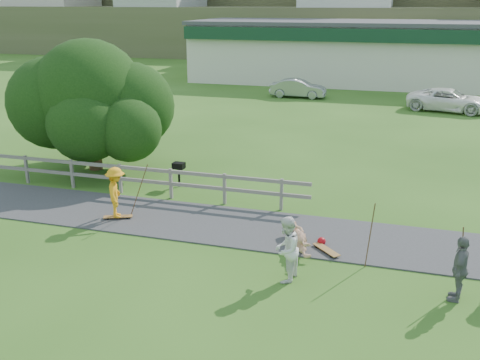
{
  "coord_description": "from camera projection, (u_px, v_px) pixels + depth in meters",
  "views": [
    {
      "loc": [
        5.39,
        -13.17,
        6.69
      ],
      "look_at": [
        0.94,
        2.0,
        1.38
      ],
      "focal_mm": 40.0,
      "sensor_mm": 36.0,
      "label": 1
    }
  ],
  "objects": [
    {
      "name": "path",
      "position": [
        207.0,
        223.0,
        16.91
      ],
      "size": [
        34.0,
        3.0,
        0.04
      ],
      "primitive_type": "cube",
      "color": "#313133",
      "rests_on": "ground"
    },
    {
      "name": "car_silver",
      "position": [
        298.0,
        88.0,
        38.84
      ],
      "size": [
        4.05,
        1.43,
        1.33
      ],
      "primitive_type": "imported",
      "rotation": [
        0.0,
        0.0,
        1.58
      ],
      "color": "#95969C",
      "rests_on": "ground"
    },
    {
      "name": "spectator_b",
      "position": [
        460.0,
        269.0,
        12.35
      ],
      "size": [
        0.58,
        1.01,
        1.62
      ],
      "primitive_type": "imported",
      "rotation": [
        0.0,
        0.0,
        4.5
      ],
      "color": "slate",
      "rests_on": "ground"
    },
    {
      "name": "car_white",
      "position": [
        449.0,
        100.0,
        33.93
      ],
      "size": [
        5.5,
        3.43,
        1.42
      ],
      "primitive_type": "imported",
      "rotation": [
        0.0,
        0.0,
        1.35
      ],
      "color": "white",
      "rests_on": "ground"
    },
    {
      "name": "pole_spec_right",
      "position": [
        462.0,
        259.0,
        12.74
      ],
      "size": [
        0.03,
        0.03,
        1.68
      ],
      "primitive_type": "cylinder",
      "color": "#533621",
      "rests_on": "ground"
    },
    {
      "name": "bbq",
      "position": [
        179.0,
        175.0,
        20.15
      ],
      "size": [
        0.45,
        0.35,
        0.94
      ],
      "primitive_type": null,
      "rotation": [
        0.0,
        0.0,
        -0.05
      ],
      "color": "black",
      "rests_on": "ground"
    },
    {
      "name": "fence",
      "position": [
        105.0,
        173.0,
        19.56
      ],
      "size": [
        15.05,
        0.1,
        1.1
      ],
      "color": "slate",
      "rests_on": "ground"
    },
    {
      "name": "pole_rider",
      "position": [
        139.0,
        189.0,
        17.13
      ],
      "size": [
        0.03,
        0.03,
        1.95
      ],
      "primitive_type": "cylinder",
      "color": "#533621",
      "rests_on": "ground"
    },
    {
      "name": "helmet",
      "position": [
        321.0,
        241.0,
        15.37
      ],
      "size": [
        0.24,
        0.24,
        0.24
      ],
      "primitive_type": "sphere",
      "color": "#A80A11",
      "rests_on": "ground"
    },
    {
      "name": "pole_spec_left",
      "position": [
        370.0,
        236.0,
        13.86
      ],
      "size": [
        0.03,
        0.03,
        1.82
      ],
      "primitive_type": "cylinder",
      "color": "#533621",
      "rests_on": "ground"
    },
    {
      "name": "skater_rider",
      "position": [
        116.0,
        195.0,
        16.97
      ],
      "size": [
        1.01,
        1.22,
        1.65
      ],
      "primitive_type": "imported",
      "rotation": [
        0.0,
        0.0,
        2.01
      ],
      "color": "orange",
      "rests_on": "ground"
    },
    {
      "name": "strip_mall",
      "position": [
        383.0,
        52.0,
        45.44
      ],
      "size": [
        32.5,
        10.75,
        5.1
      ],
      "color": "silver",
      "rests_on": "ground"
    },
    {
      "name": "longboard_rider",
      "position": [
        118.0,
        218.0,
        17.22
      ],
      "size": [
        0.93,
        0.57,
        0.1
      ],
      "primitive_type": null,
      "rotation": [
        0.0,
        0.0,
        0.4
      ],
      "color": "brown",
      "rests_on": "ground"
    },
    {
      "name": "skater_fallen",
      "position": [
        299.0,
        237.0,
        15.14
      ],
      "size": [
        1.85,
        1.13,
        0.67
      ],
      "primitive_type": "imported",
      "rotation": [
        0.0,
        0.0,
        0.41
      ],
      "color": "tan",
      "rests_on": "ground"
    },
    {
      "name": "longboard_fallen",
      "position": [
        326.0,
        251.0,
        14.92
      ],
      "size": [
        0.87,
        0.87,
        0.11
      ],
      "primitive_type": null,
      "rotation": [
        0.0,
        0.0,
        -0.79
      ],
      "color": "brown",
      "rests_on": "ground"
    },
    {
      "name": "spectator_a",
      "position": [
        286.0,
        249.0,
        13.22
      ],
      "size": [
        0.76,
        0.91,
        1.7
      ],
      "primitive_type": "imported",
      "rotation": [
        0.0,
        0.0,
        4.57
      ],
      "color": "white",
      "rests_on": "ground"
    },
    {
      "name": "tree",
      "position": [
        92.0,
        123.0,
        21.81
      ],
      "size": [
        7.13,
        7.13,
        3.92
      ],
      "primitive_type": null,
      "color": "black",
      "rests_on": "ground"
    },
    {
      "name": "ground",
      "position": [
        190.0,
        243.0,
        15.55
      ],
      "size": [
        260.0,
        260.0,
        0.0
      ],
      "primitive_type": "plane",
      "color": "#2E5919",
      "rests_on": "ground"
    }
  ]
}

